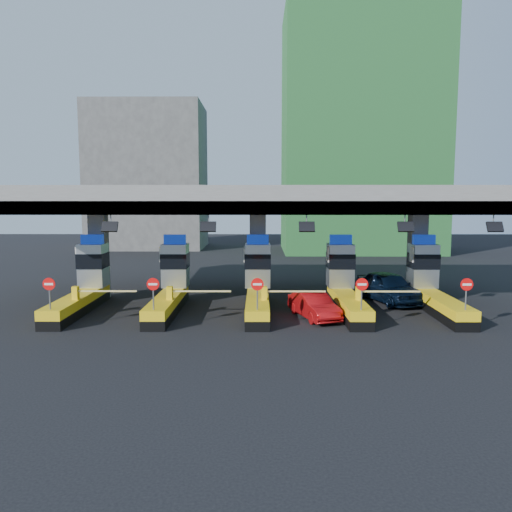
{
  "coord_description": "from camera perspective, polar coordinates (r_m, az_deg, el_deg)",
  "views": [
    {
      "loc": [
        0.08,
        -28.14,
        6.35
      ],
      "look_at": [
        -0.09,
        0.0,
        3.07
      ],
      "focal_mm": 35.0,
      "sensor_mm": 36.0,
      "label": 1
    }
  ],
  "objects": [
    {
      "name": "toll_lane_far_left",
      "position": [
        30.55,
        -18.94,
        -3.05
      ],
      "size": [
        4.43,
        8.0,
        4.16
      ],
      "color": "black",
      "rests_on": "ground"
    },
    {
      "name": "bg_building_scaffold",
      "position": [
        61.78,
        11.81,
        13.62
      ],
      "size": [
        18.0,
        12.0,
        28.0
      ],
      "primitive_type": "cube",
      "color": "#1E5926",
      "rests_on": "ground"
    },
    {
      "name": "toll_lane_left",
      "position": [
        29.29,
        -9.65,
        -3.19
      ],
      "size": [
        4.43,
        8.0,
        4.16
      ],
      "color": "black",
      "rests_on": "ground"
    },
    {
      "name": "toll_lane_far_right",
      "position": [
        30.5,
        19.36,
        -3.08
      ],
      "size": [
        4.43,
        8.0,
        4.16
      ],
      "color": "black",
      "rests_on": "ground"
    },
    {
      "name": "ground",
      "position": [
        28.84,
        0.19,
        -6.07
      ],
      "size": [
        120.0,
        120.0,
        0.0
      ],
      "primitive_type": "plane",
      "color": "black",
      "rests_on": "ground"
    },
    {
      "name": "toll_lane_center",
      "position": [
        28.84,
        0.19,
        -3.24
      ],
      "size": [
        4.43,
        8.0,
        4.16
      ],
      "color": "black",
      "rests_on": "ground"
    },
    {
      "name": "toll_lane_right",
      "position": [
        29.26,
        10.05,
        -3.2
      ],
      "size": [
        4.43,
        8.0,
        4.16
      ],
      "color": "black",
      "rests_on": "ground"
    },
    {
      "name": "red_car",
      "position": [
        26.73,
        6.64,
        -5.65
      ],
      "size": [
        2.63,
        4.35,
        1.35
      ],
      "primitive_type": "imported",
      "rotation": [
        0.0,
        0.0,
        0.31
      ],
      "color": "#A50C0F",
      "rests_on": "ground"
    },
    {
      "name": "van",
      "position": [
        31.65,
        14.92,
        -3.44
      ],
      "size": [
        3.73,
        5.86,
        1.86
      ],
      "primitive_type": "imported",
      "rotation": [
        0.0,
        0.0,
        0.3
      ],
      "color": "black",
      "rests_on": "ground"
    },
    {
      "name": "bg_building_concrete",
      "position": [
        65.72,
        -12.17,
        8.81
      ],
      "size": [
        14.0,
        10.0,
        18.0
      ],
      "primitive_type": "cube",
      "color": "#4C4C49",
      "rests_on": "ground"
    },
    {
      "name": "toll_canopy",
      "position": [
        31.01,
        0.21,
        6.24
      ],
      "size": [
        28.0,
        12.09,
        7.0
      ],
      "color": "slate",
      "rests_on": "ground"
    }
  ]
}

